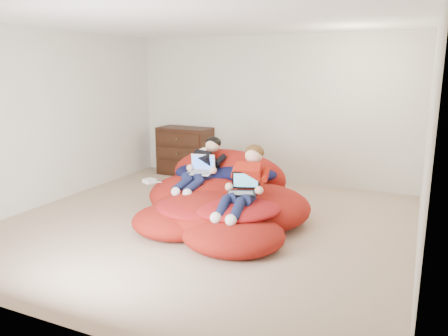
# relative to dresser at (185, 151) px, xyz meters

# --- Properties ---
(room_shell) EXTENTS (5.10, 5.10, 2.77)m
(room_shell) POSITION_rel_dresser_xyz_m (1.55, -2.24, -0.22)
(room_shell) COLOR tan
(room_shell) RESTS_ON ground
(dresser) EXTENTS (1.00, 0.57, 0.88)m
(dresser) POSITION_rel_dresser_xyz_m (0.00, 0.00, 0.00)
(dresser) COLOR black
(dresser) RESTS_ON ground
(beanbag_pile) EXTENTS (2.31, 2.40, 0.88)m
(beanbag_pile) POSITION_rel_dresser_xyz_m (1.66, -1.96, -0.19)
(beanbag_pile) COLOR #A61B12
(beanbag_pile) RESTS_ON ground
(cream_pillow) EXTENTS (0.45, 0.28, 0.28)m
(cream_pillow) POSITION_rel_dresser_xyz_m (1.01, -1.03, 0.18)
(cream_pillow) COLOR white
(cream_pillow) RESTS_ON beanbag_pile
(older_boy) EXTENTS (0.40, 1.09, 0.64)m
(older_boy) POSITION_rel_dresser_xyz_m (1.30, -1.76, 0.22)
(older_boy) COLOR black
(older_boy) RESTS_ON beanbag_pile
(younger_boy) EXTENTS (0.37, 1.11, 0.73)m
(younger_boy) POSITION_rel_dresser_xyz_m (2.12, -2.25, 0.19)
(younger_boy) COLOR red
(younger_boy) RESTS_ON beanbag_pile
(laptop_white) EXTENTS (0.37, 0.32, 0.25)m
(laptop_white) POSITION_rel_dresser_xyz_m (1.30, -1.85, 0.18)
(laptop_white) COLOR silver
(laptop_white) RESTS_ON older_boy
(laptop_black) EXTENTS (0.39, 0.41, 0.24)m
(laptop_black) POSITION_rel_dresser_xyz_m (2.12, -2.32, 0.13)
(laptop_black) COLOR black
(laptop_black) RESTS_ON younger_boy
(power_adapter) EXTENTS (0.18, 0.18, 0.05)m
(power_adapter) POSITION_rel_dresser_xyz_m (0.60, -2.06, -0.02)
(power_adapter) COLOR silver
(power_adapter) RESTS_ON beanbag_pile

